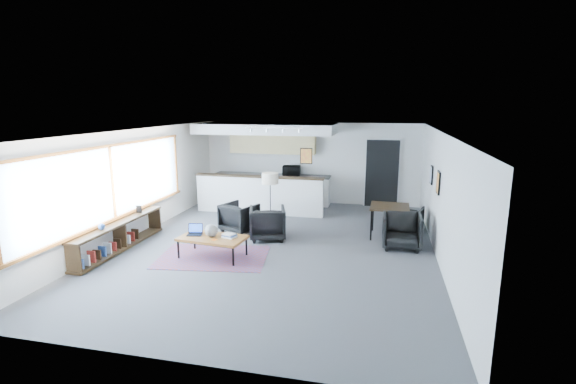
% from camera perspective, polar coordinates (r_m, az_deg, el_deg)
% --- Properties ---
extents(room, '(7.02, 9.02, 2.62)m').
position_cam_1_polar(room, '(9.26, -1.76, 0.21)').
color(room, '#4A4A4D').
rests_on(room, ground).
extents(window, '(0.10, 5.95, 1.66)m').
position_cam_1_polar(window, '(9.90, -22.95, 0.94)').
color(window, '#8CBFFF').
rests_on(window, room).
extents(console, '(0.35, 3.00, 0.80)m').
position_cam_1_polar(console, '(9.95, -22.15, -5.65)').
color(console, '#312111').
rests_on(console, floor).
extents(kitchenette, '(4.20, 1.96, 2.60)m').
position_cam_1_polar(kitchenette, '(13.08, -2.77, 4.02)').
color(kitchenette, white).
rests_on(kitchenette, floor).
extents(doorway, '(1.10, 0.12, 2.15)m').
position_cam_1_polar(doorway, '(13.36, 12.72, 2.59)').
color(doorway, black).
rests_on(doorway, room).
extents(track_light, '(1.60, 0.07, 0.15)m').
position_cam_1_polar(track_light, '(11.36, -1.89, 8.64)').
color(track_light, silver).
rests_on(track_light, room).
extents(wall_art_lower, '(0.03, 0.38, 0.48)m').
position_cam_1_polar(wall_art_lower, '(9.39, 19.85, 1.21)').
color(wall_art_lower, black).
rests_on(wall_art_lower, room).
extents(wall_art_upper, '(0.03, 0.34, 0.44)m').
position_cam_1_polar(wall_art_upper, '(10.67, 19.02, 2.22)').
color(wall_art_upper, black).
rests_on(wall_art_upper, room).
extents(kilim_rug, '(2.45, 1.84, 0.01)m').
position_cam_1_polar(kilim_rug, '(9.08, -10.20, -8.73)').
color(kilim_rug, '#5C3348').
rests_on(kilim_rug, floor).
extents(coffee_table, '(1.45, 0.88, 0.45)m').
position_cam_1_polar(coffee_table, '(8.95, -10.30, -6.27)').
color(coffee_table, brown).
rests_on(coffee_table, floor).
extents(laptop, '(0.35, 0.31, 0.22)m').
position_cam_1_polar(laptop, '(9.18, -12.59, -5.26)').
color(laptop, black).
rests_on(laptop, coffee_table).
extents(ceramic_pot, '(0.27, 0.27, 0.27)m').
position_cam_1_polar(ceramic_pot, '(8.91, -10.46, -5.21)').
color(ceramic_pot, gray).
rests_on(ceramic_pot, coffee_table).
extents(book_stack, '(0.33, 0.29, 0.09)m').
position_cam_1_polar(book_stack, '(8.84, -8.04, -5.91)').
color(book_stack, silver).
rests_on(book_stack, coffee_table).
extents(coaster, '(0.13, 0.13, 0.01)m').
position_cam_1_polar(coaster, '(8.75, -10.05, -6.44)').
color(coaster, '#E5590C').
rests_on(coaster, coffee_table).
extents(armchair_left, '(0.99, 0.96, 0.80)m').
position_cam_1_polar(armchair_left, '(10.66, -6.68, -3.26)').
color(armchair_left, black).
rests_on(armchair_left, floor).
extents(armchair_right, '(1.02, 0.99, 0.85)m').
position_cam_1_polar(armchair_right, '(10.02, -2.84, -4.03)').
color(armchair_right, black).
rests_on(armchair_right, floor).
extents(floor_lamp, '(0.53, 0.53, 1.47)m').
position_cam_1_polar(floor_lamp, '(10.58, -2.46, 1.59)').
color(floor_lamp, black).
rests_on(floor_lamp, floor).
extents(dining_table, '(0.93, 0.93, 0.77)m').
position_cam_1_polar(dining_table, '(10.37, 13.73, -2.24)').
color(dining_table, '#312111').
rests_on(dining_table, floor).
extents(dining_chair_near, '(0.72, 0.68, 0.73)m').
position_cam_1_polar(dining_chair_near, '(9.74, 15.28, -5.31)').
color(dining_chair_near, black).
rests_on(dining_chair_near, floor).
extents(dining_chair_far, '(0.70, 0.67, 0.59)m').
position_cam_1_polar(dining_chair_far, '(11.09, 16.08, -3.62)').
color(dining_chair_far, black).
rests_on(dining_chair_far, floor).
extents(microwave, '(0.59, 0.37, 0.38)m').
position_cam_1_polar(microwave, '(13.38, 0.49, 3.09)').
color(microwave, black).
rests_on(microwave, kitchenette).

